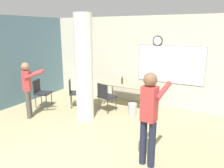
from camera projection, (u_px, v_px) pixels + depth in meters
wall_left_accent at (4, 63)px, 6.57m from camera, size 0.12×7.00×2.80m
wall_back at (145, 61)px, 7.06m from camera, size 8.00×0.15×2.80m
support_pillar at (84, 68)px, 5.70m from camera, size 0.47×0.47×2.80m
folding_table at (130, 86)px, 6.79m from camera, size 1.73×0.71×0.72m
bottle_on_table at (122, 81)px, 6.87m from camera, size 0.06×0.06×0.25m
waste_bin at (132, 109)px, 6.27m from camera, size 0.25×0.25×0.33m
chair_near_pillar at (74, 91)px, 6.83m from camera, size 0.61×0.61×0.87m
chair_by_left_wall at (41, 91)px, 6.83m from camera, size 0.56×0.56×0.87m
chair_table_left at (106, 95)px, 6.42m from camera, size 0.53×0.53×0.87m
person_watching_back at (28, 86)px, 5.90m from camera, size 0.61×0.56×1.54m
person_playing_side at (150, 112)px, 3.77m from camera, size 0.42×0.69×1.72m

